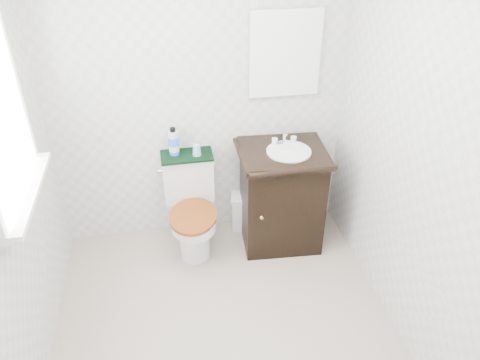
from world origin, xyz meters
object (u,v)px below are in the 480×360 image
object	(u,v)px
cup	(197,150)
vanity	(281,195)
mouthwash_bottle	(174,142)
toilet	(191,210)
trash_bin	(244,211)

from	to	relation	value
cup	vanity	bearing A→B (deg)	-15.09
vanity	mouthwash_bottle	bearing A→B (deg)	164.92
toilet	cup	world-z (taller)	cup
trash_bin	cup	world-z (taller)	cup
trash_bin	mouthwash_bottle	world-z (taller)	mouthwash_bottle
vanity	toilet	bearing A→B (deg)	174.49
vanity	cup	world-z (taller)	vanity
vanity	trash_bin	distance (m)	0.42
trash_bin	cup	distance (m)	0.74
mouthwash_bottle	toilet	bearing A→B (deg)	-58.82
trash_bin	mouthwash_bottle	distance (m)	0.87
mouthwash_bottle	vanity	bearing A→B (deg)	-15.08
toilet	trash_bin	distance (m)	0.49
mouthwash_bottle	cup	world-z (taller)	mouthwash_bottle
toilet	mouthwash_bottle	world-z (taller)	mouthwash_bottle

